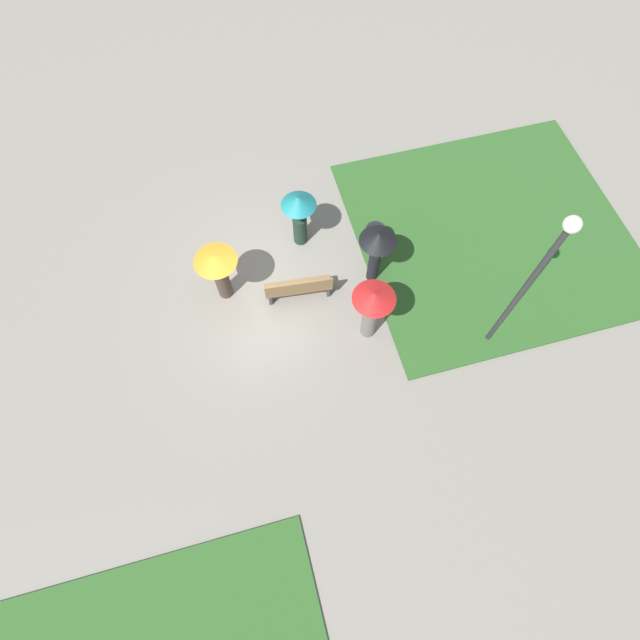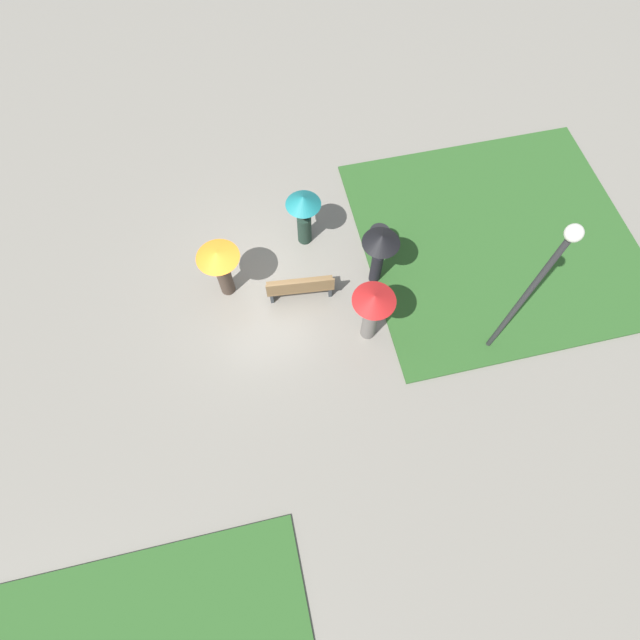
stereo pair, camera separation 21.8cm
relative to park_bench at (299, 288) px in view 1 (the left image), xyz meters
name	(u,v)px [view 1 (the left image)]	position (x,y,z in m)	size (l,w,h in m)	color
ground_plane	(257,292)	(1.06, -0.43, -0.47)	(90.00, 90.00, 0.00)	gray
lawn_patch_near	(492,233)	(-5.71, -0.56, -0.44)	(7.43, 7.02, 0.06)	#2D5B26
park_bench	(299,288)	(0.00, 0.00, 0.00)	(1.75, 0.59, 0.90)	brown
lamp_post	(535,275)	(-4.30, 2.40, 2.63)	(0.32, 0.32, 4.90)	#2D2D30
trash_bin	(374,238)	(-2.35, -0.99, -0.05)	(0.53, 0.53, 0.83)	#232326
crowd_person_red	(372,307)	(-1.43, 1.41, 0.84)	(1.01, 1.01, 1.95)	slate
crowd_person_teal	(299,213)	(-0.48, -1.76, 0.73)	(0.91, 0.91, 1.78)	#1E3328
crowd_person_black	(377,246)	(-2.03, -0.10, 0.96)	(0.93, 0.93, 1.94)	black
crowd_person_orange	(218,269)	(1.83, -0.63, 0.73)	(1.06, 1.06, 1.74)	#47382D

